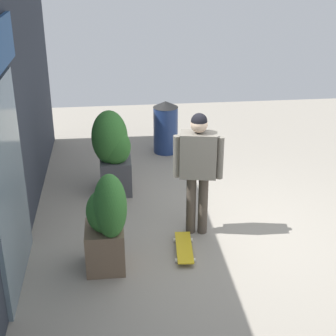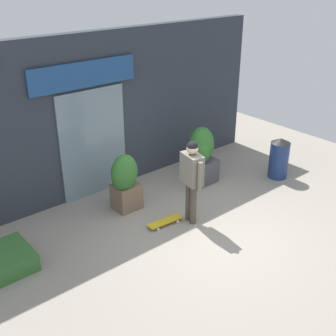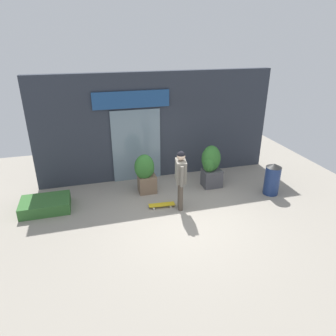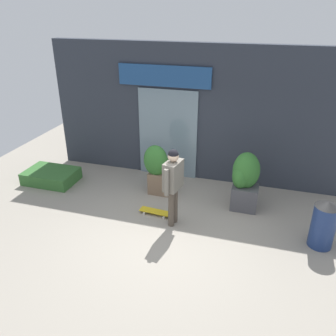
# 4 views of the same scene
# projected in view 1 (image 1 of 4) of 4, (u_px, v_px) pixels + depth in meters

# --- Properties ---
(ground_plane) EXTENTS (12.00, 12.00, 0.00)m
(ground_plane) POSITION_uv_depth(u_px,v_px,m) (231.00, 232.00, 7.01)
(ground_plane) COLOR gray
(building_facade) EXTENTS (7.75, 0.31, 3.45)m
(building_facade) POSITION_uv_depth(u_px,v_px,m) (1.00, 122.00, 5.99)
(building_facade) COLOR #2D333D
(building_facade) RESTS_ON ground_plane
(skateboarder) EXTENTS (0.34, 0.64, 1.71)m
(skateboarder) POSITION_uv_depth(u_px,v_px,m) (198.00, 162.00, 6.58)
(skateboarder) COLOR #4C4238
(skateboarder) RESTS_ON ground_plane
(skateboard) EXTENTS (0.75, 0.29, 0.08)m
(skateboard) POSITION_uv_depth(u_px,v_px,m) (184.00, 248.00, 6.54)
(skateboard) COLOR gold
(skateboard) RESTS_ON ground_plane
(planter_box_left) EXTENTS (0.65, 0.51, 1.27)m
(planter_box_left) POSITION_uv_depth(u_px,v_px,m) (107.00, 221.00, 5.98)
(planter_box_left) COLOR brown
(planter_box_left) RESTS_ON ground_plane
(planter_box_right) EXTENTS (0.62, 0.59, 1.34)m
(planter_box_right) POSITION_uv_depth(u_px,v_px,m) (112.00, 150.00, 7.83)
(planter_box_right) COLOR #47474C
(planter_box_right) RESTS_ON ground_plane
(trash_bin) EXTENTS (0.46, 0.46, 0.99)m
(trash_bin) POSITION_uv_depth(u_px,v_px,m) (166.00, 127.00, 9.45)
(trash_bin) COLOR navy
(trash_bin) RESTS_ON ground_plane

